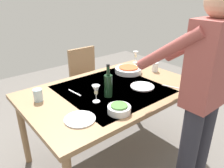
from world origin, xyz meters
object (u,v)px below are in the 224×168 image
at_px(water_cup_near_left, 38,95).
at_px(side_bowl_salad, 119,109).
at_px(dining_table, 112,95).
at_px(wine_glass_right, 96,91).
at_px(person_server, 203,92).
at_px(serving_bowl_pasta, 128,70).
at_px(wine_bottle, 108,85).
at_px(chair_near, 87,77).
at_px(dinner_plate_far, 80,119).
at_px(water_cup_near_right, 155,67).
at_px(dinner_plate_near, 142,86).
at_px(wine_glass_left, 136,55).

distance_m(water_cup_near_left, side_bowl_salad, 0.71).
relative_size(dining_table, wine_glass_right, 10.84).
height_order(person_server, water_cup_near_left, person_server).
height_order(dining_table, serving_bowl_pasta, serving_bowl_pasta).
bearing_deg(wine_bottle, serving_bowl_pasta, -149.76).
distance_m(chair_near, serving_bowl_pasta, 0.75).
xyz_separation_m(dining_table, wine_bottle, (0.12, 0.10, 0.18)).
bearing_deg(wine_bottle, side_bowl_salad, 67.79).
height_order(wine_glass_right, dinner_plate_far, wine_glass_right).
xyz_separation_m(wine_bottle, serving_bowl_pasta, (-0.55, -0.32, -0.08)).
xyz_separation_m(wine_bottle, water_cup_near_right, (-0.81, -0.15, -0.06)).
bearing_deg(water_cup_near_left, person_server, 129.83).
relative_size(wine_glass_right, dinner_plate_far, 0.66).
distance_m(serving_bowl_pasta, side_bowl_salad, 0.88).
xyz_separation_m(dining_table, water_cup_near_right, (-0.68, -0.05, 0.12)).
bearing_deg(dining_table, chair_near, -108.16).
bearing_deg(wine_glass_right, dinner_plate_far, 30.15).
relative_size(dining_table, water_cup_near_left, 15.43).
height_order(person_server, wine_bottle, person_server).
relative_size(chair_near, side_bowl_salad, 5.06).
bearing_deg(side_bowl_salad, wine_bottle, -112.21).
distance_m(person_server, side_bowl_salad, 0.62).
distance_m(water_cup_near_right, serving_bowl_pasta, 0.31).
bearing_deg(water_cup_near_right, dining_table, 4.38).
xyz_separation_m(side_bowl_salad, dinner_plate_near, (-0.49, -0.21, -0.03)).
bearing_deg(dining_table, wine_glass_left, -150.39).
distance_m(wine_glass_left, serving_bowl_pasta, 0.38).
relative_size(wine_bottle, wine_glass_right, 1.96).
bearing_deg(dinner_plate_far, wine_bottle, -157.60).
bearing_deg(serving_bowl_pasta, person_server, 77.46).
bearing_deg(wine_glass_left, dining_table, 29.61).
bearing_deg(person_server, wine_bottle, -64.71).
bearing_deg(dinner_plate_far, serving_bowl_pasta, -152.93).
distance_m(wine_bottle, water_cup_near_right, 0.83).
bearing_deg(serving_bowl_pasta, wine_glass_right, 25.89).
xyz_separation_m(dining_table, serving_bowl_pasta, (-0.42, -0.22, 0.10)).
bearing_deg(wine_glass_left, wine_bottle, 31.01).
height_order(chair_near, wine_glass_right, same).
bearing_deg(serving_bowl_pasta, dinner_plate_near, 65.89).
distance_m(wine_bottle, dinner_plate_near, 0.40).
bearing_deg(water_cup_near_right, dinner_plate_far, 14.65).
bearing_deg(chair_near, water_cup_near_right, 114.49).
height_order(wine_glass_right, dinner_plate_near, wine_glass_right).
xyz_separation_m(wine_glass_right, dinner_plate_far, (0.25, 0.15, -0.10)).
distance_m(dining_table, dinner_plate_near, 0.31).
bearing_deg(dining_table, dinner_plate_near, 148.51).
bearing_deg(water_cup_near_left, water_cup_near_right, 173.01).
bearing_deg(water_cup_near_right, wine_glass_right, 9.97).
distance_m(side_bowl_salad, dinner_plate_near, 0.53).
height_order(water_cup_near_right, dinner_plate_near, water_cup_near_right).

